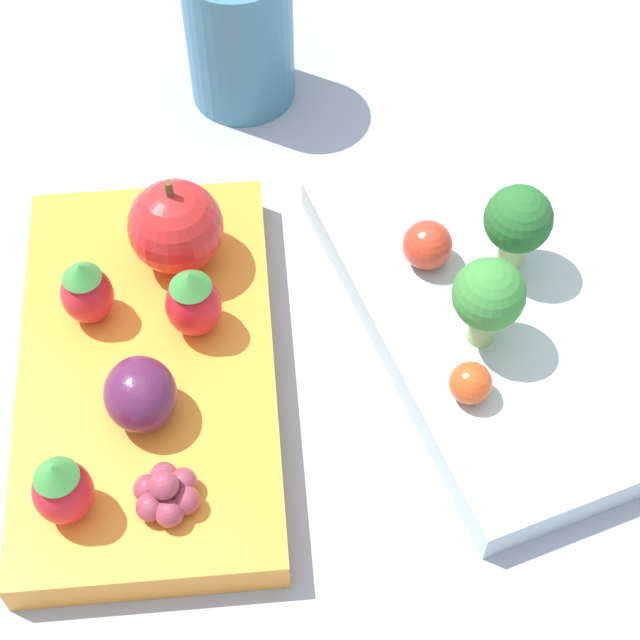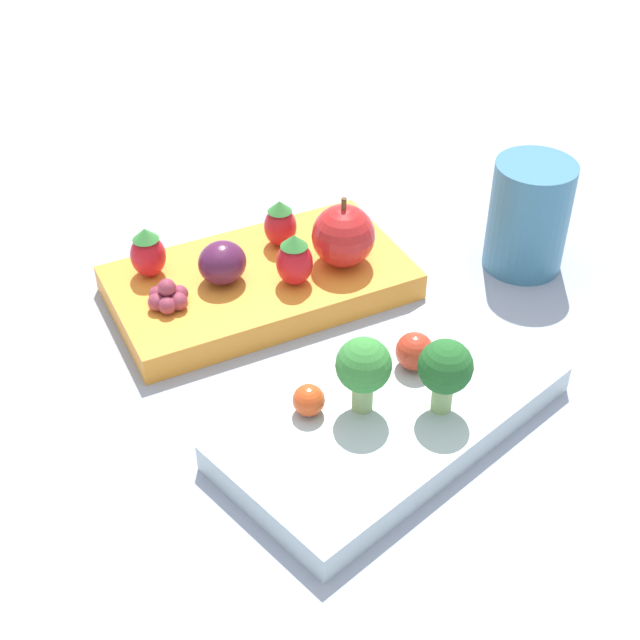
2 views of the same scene
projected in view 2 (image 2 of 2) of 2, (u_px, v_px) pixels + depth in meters
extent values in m
plane|color=#939EB2|center=(334.00, 351.00, 0.63)|extent=(4.00, 4.00, 0.00)
cube|color=silver|center=(392.00, 417.00, 0.57)|extent=(0.24, 0.15, 0.02)
cube|color=orange|center=(260.00, 283.00, 0.68)|extent=(0.24, 0.15, 0.02)
cylinder|color=#93B770|center=(442.00, 396.00, 0.55)|extent=(0.01, 0.01, 0.02)
sphere|color=#236028|center=(445.00, 367.00, 0.54)|extent=(0.03, 0.03, 0.03)
cylinder|color=#93B770|center=(362.00, 395.00, 0.55)|extent=(0.01, 0.01, 0.02)
sphere|color=#388438|center=(364.00, 365.00, 0.54)|extent=(0.03, 0.03, 0.03)
sphere|color=red|center=(415.00, 351.00, 0.58)|extent=(0.03, 0.03, 0.03)
sphere|color=#DB4C1E|center=(309.00, 400.00, 0.55)|extent=(0.02, 0.02, 0.02)
sphere|color=red|center=(343.00, 236.00, 0.66)|extent=(0.05, 0.05, 0.05)
cylinder|color=brown|center=(344.00, 205.00, 0.65)|extent=(0.00, 0.00, 0.01)
ellipsoid|color=red|center=(280.00, 227.00, 0.69)|extent=(0.03, 0.03, 0.03)
cone|color=#388438|center=(280.00, 206.00, 0.68)|extent=(0.02, 0.02, 0.01)
ellipsoid|color=red|center=(295.00, 263.00, 0.65)|extent=(0.03, 0.03, 0.03)
cone|color=#388438|center=(294.00, 241.00, 0.64)|extent=(0.02, 0.02, 0.01)
ellipsoid|color=red|center=(148.00, 256.00, 0.66)|extent=(0.03, 0.03, 0.03)
cone|color=#388438|center=(145.00, 234.00, 0.65)|extent=(0.02, 0.02, 0.01)
ellipsoid|color=#511E42|center=(222.00, 263.00, 0.65)|extent=(0.04, 0.03, 0.03)
sphere|color=#93384C|center=(157.00, 302.00, 0.63)|extent=(0.01, 0.01, 0.01)
sphere|color=#93384C|center=(167.00, 305.00, 0.63)|extent=(0.01, 0.01, 0.01)
sphere|color=#93384C|center=(179.00, 301.00, 0.63)|extent=(0.01, 0.01, 0.01)
sphere|color=#93384C|center=(179.00, 294.00, 0.64)|extent=(0.01, 0.01, 0.01)
sphere|color=#93384C|center=(169.00, 291.00, 0.64)|extent=(0.01, 0.01, 0.01)
sphere|color=#93384C|center=(158.00, 295.00, 0.64)|extent=(0.01, 0.01, 0.01)
sphere|color=#93384C|center=(167.00, 288.00, 0.63)|extent=(0.01, 0.01, 0.01)
cylinder|color=teal|center=(529.00, 216.00, 0.69)|extent=(0.06, 0.06, 0.09)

